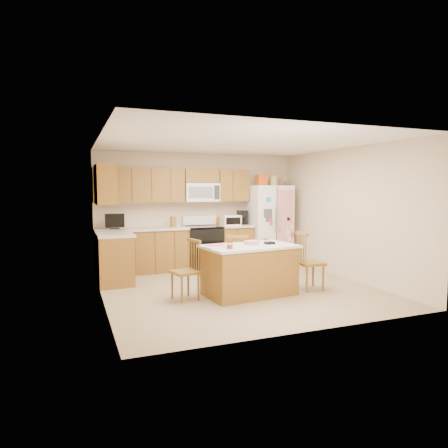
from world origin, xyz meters
name	(u,v)px	position (x,y,z in m)	size (l,w,h in m)	color
ground	(238,288)	(0.00, 0.00, 0.00)	(4.50, 4.50, 0.00)	#8D7B5B
room_shell	(238,205)	(0.00, 0.00, 1.44)	(4.60, 4.60, 2.52)	beige
cabinetry	(160,229)	(-0.98, 1.79, 0.91)	(3.36, 1.56, 2.15)	brown
stove	(203,246)	(0.00, 1.94, 0.47)	(0.76, 0.65, 1.13)	black
refrigerator	(269,224)	(1.57, 1.87, 0.92)	(0.90, 0.79, 2.04)	white
island	(249,270)	(0.01, -0.45, 0.41)	(1.58, 1.04, 0.90)	brown
windsor_chair_left	(186,271)	(-1.02, -0.33, 0.44)	(0.46, 0.48, 0.94)	brown
windsor_chair_back	(237,262)	(0.04, 0.13, 0.44)	(0.51, 0.50, 0.93)	brown
windsor_chair_right	(309,263)	(1.10, -0.51, 0.47)	(0.44, 0.46, 0.99)	brown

